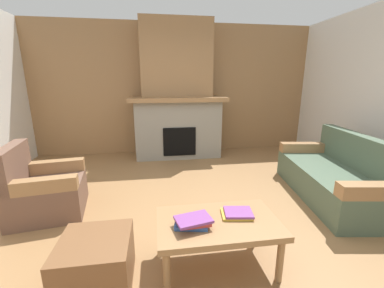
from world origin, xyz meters
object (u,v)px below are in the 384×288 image
armchair (44,190)px  coffee_table (218,226)px  couch (336,177)px  fireplace (177,100)px  ottoman (96,263)px

armchair → coffee_table: size_ratio=0.87×
couch → coffee_table: 2.16m
coffee_table → fireplace: bearing=90.5°
couch → ottoman: couch is taller
fireplace → couch: (1.93, -2.28, -0.88)m
couch → fireplace: bearing=130.3°
couch → coffee_table: size_ratio=1.91×
fireplace → armchair: fireplace is taller
fireplace → couch: fireplace is taller
coffee_table → ottoman: coffee_table is taller
couch → ottoman: size_ratio=3.67×
fireplace → coffee_table: (0.03, -3.29, -0.79)m
fireplace → couch: bearing=-49.7°
couch → coffee_table: bearing=-152.0°
fireplace → ottoman: 3.62m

